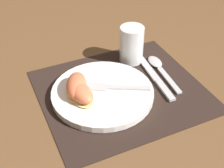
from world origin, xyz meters
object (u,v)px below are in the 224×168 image
(plate, at_px, (102,92))
(citrus_wedge_1, at_px, (80,92))
(knife, at_px, (155,78))
(citrus_wedge_0, at_px, (77,86))
(juice_glass, at_px, (132,46))
(fork, at_px, (109,87))
(spoon, at_px, (159,66))

(plate, distance_m, citrus_wedge_1, 0.06)
(knife, relative_size, citrus_wedge_0, 1.83)
(juice_glass, height_order, citrus_wedge_0, juice_glass)
(fork, height_order, citrus_wedge_1, citrus_wedge_1)
(spoon, bearing_deg, juice_glass, 128.49)
(plate, xyz_separation_m, knife, (0.16, 0.00, -0.01))
(knife, bearing_deg, fork, -178.70)
(juice_glass, distance_m, knife, 0.12)
(fork, bearing_deg, citrus_wedge_0, 164.74)
(knife, xyz_separation_m, citrus_wedge_1, (-0.21, -0.01, 0.03))
(spoon, height_order, fork, fork)
(spoon, bearing_deg, knife, -130.45)
(plate, bearing_deg, citrus_wedge_0, 161.13)
(juice_glass, xyz_separation_m, citrus_wedge_0, (-0.19, -0.09, -0.01))
(knife, relative_size, citrus_wedge_1, 1.90)
(plate, relative_size, spoon, 1.45)
(knife, height_order, fork, fork)
(citrus_wedge_0, bearing_deg, plate, -18.87)
(spoon, height_order, citrus_wedge_0, citrus_wedge_0)
(knife, relative_size, fork, 1.24)
(plate, distance_m, knife, 0.16)
(juice_glass, height_order, knife, juice_glass)
(fork, bearing_deg, citrus_wedge_1, -178.05)
(citrus_wedge_0, bearing_deg, juice_glass, 24.13)
(spoon, relative_size, citrus_wedge_0, 1.55)
(fork, distance_m, citrus_wedge_0, 0.08)
(plate, relative_size, citrus_wedge_1, 2.33)
(citrus_wedge_1, bearing_deg, spoon, 10.29)
(plate, xyz_separation_m, spoon, (0.19, 0.04, -0.00))
(plate, height_order, juice_glass, juice_glass)
(spoon, bearing_deg, plate, -167.65)
(knife, bearing_deg, plate, -179.24)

